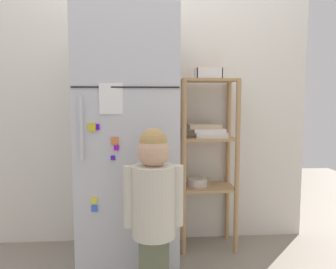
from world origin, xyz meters
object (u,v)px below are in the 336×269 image
Objects in this scene: fruit_bin at (208,74)px; refrigerator at (129,142)px; child_standing at (154,201)px; pantry_shelf_unit at (207,149)px.

refrigerator is at bearing -162.03° from fruit_bin.
pantry_shelf_unit is at bearing 60.11° from child_standing.
refrigerator is at bearing 105.41° from child_standing.
pantry_shelf_unit is at bearing 122.48° from fruit_bin.
child_standing is 0.86m from pantry_shelf_unit.
pantry_shelf_unit reaches higher than child_standing.
child_standing is 1.10m from fruit_bin.
refrigerator is 0.61m from child_standing.
fruit_bin is at bearing 17.97° from refrigerator.
fruit_bin is (0.00, -0.01, 0.56)m from pantry_shelf_unit.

